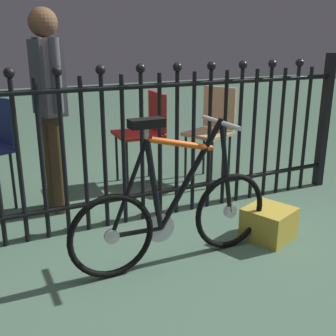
{
  "coord_description": "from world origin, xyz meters",
  "views": [
    {
      "loc": [
        -1.16,
        -2.08,
        1.35
      ],
      "look_at": [
        -0.05,
        0.2,
        0.55
      ],
      "focal_mm": 44.55,
      "sensor_mm": 36.0,
      "label": 1
    }
  ],
  "objects": [
    {
      "name": "bicycle",
      "position": [
        -0.1,
        0.0,
        0.33
      ],
      "size": [
        1.33,
        0.4,
        0.92
      ],
      "color": "black",
      "rests_on": "ground"
    },
    {
      "name": "ground_plane",
      "position": [
        0.0,
        0.0,
        0.0
      ],
      "size": [
        20.0,
        20.0,
        0.0
      ],
      "primitive_type": "plane",
      "color": "#456550"
    },
    {
      "name": "iron_fence",
      "position": [
        -0.07,
        0.68,
        0.62
      ],
      "size": [
        3.6,
        0.07,
        1.22
      ],
      "color": "black",
      "rests_on": "ground"
    },
    {
      "name": "display_crate",
      "position": [
        0.63,
        0.0,
        0.11
      ],
      "size": [
        0.39,
        0.39,
        0.22
      ],
      "primitive_type": "cube",
      "rotation": [
        0.0,
        0.0,
        0.37
      ],
      "color": "#B29933",
      "rests_on": "ground"
    },
    {
      "name": "chair_red",
      "position": [
        0.32,
        1.44,
        0.54
      ],
      "size": [
        0.43,
        0.43,
        0.86
      ],
      "color": "black",
      "rests_on": "ground"
    },
    {
      "name": "chair_tan",
      "position": [
        0.94,
        1.26,
        0.55
      ],
      "size": [
        0.5,
        0.5,
        0.9
      ],
      "color": "black",
      "rests_on": "ground"
    },
    {
      "name": "person_visitor",
      "position": [
        -0.59,
        1.16,
        0.92
      ],
      "size": [
        0.22,
        0.47,
        1.56
      ],
      "color": "#4C3823",
      "rests_on": "ground"
    }
  ]
}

